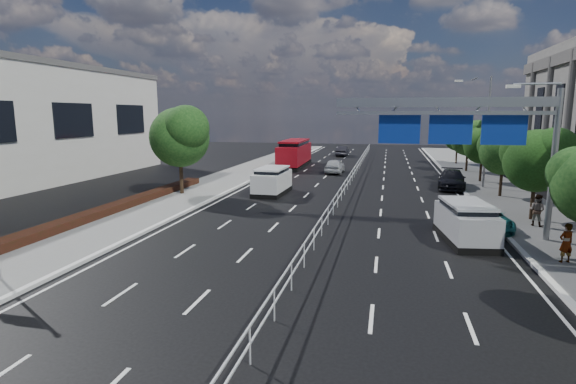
# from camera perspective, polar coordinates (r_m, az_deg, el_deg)

# --- Properties ---
(ground) EXTENTS (160.00, 160.00, 0.00)m
(ground) POSITION_cam_1_polar(r_m,az_deg,el_deg) (14.53, -0.93, -14.71)
(ground) COLOR black
(ground) RESTS_ON ground
(kerb_near) EXTENTS (0.25, 140.00, 0.15)m
(kerb_near) POSITION_cam_1_polar(r_m,az_deg,el_deg) (18.63, -29.43, -10.15)
(kerb_near) COLOR silver
(kerb_near) RESTS_ON ground
(median_fence) EXTENTS (0.05, 85.00, 1.02)m
(median_fence) POSITION_cam_1_polar(r_m,az_deg,el_deg) (35.91, 7.47, 0.95)
(median_fence) COLOR silver
(median_fence) RESTS_ON ground
(hedge_near) EXTENTS (1.00, 36.00, 0.44)m
(hedge_near) POSITION_cam_1_polar(r_m,az_deg,el_deg) (24.90, -29.24, -4.61)
(hedge_near) COLOR black
(hedge_near) RESTS_ON sidewalk_near
(overhead_gantry) EXTENTS (10.24, 0.38, 7.45)m
(overhead_gantry) POSITION_cam_1_polar(r_m,az_deg,el_deg) (23.19, 21.83, 8.09)
(overhead_gantry) COLOR gray
(overhead_gantry) RESTS_ON ground
(streetlight_far) EXTENTS (2.78, 2.40, 9.00)m
(streetlight_far) POSITION_cam_1_polar(r_m,az_deg,el_deg) (39.55, 23.59, 7.85)
(streetlight_far) COLOR gray
(streetlight_far) RESTS_ON ground
(near_tree_back) EXTENTS (4.84, 4.51, 6.69)m
(near_tree_back) POSITION_cam_1_polar(r_m,az_deg,el_deg) (34.32, -13.53, 7.21)
(near_tree_back) COLOR black
(near_tree_back) RESTS_ON ground
(far_tree_d) EXTENTS (3.85, 3.59, 5.34)m
(far_tree_d) POSITION_cam_1_polar(r_m,az_deg,el_deg) (28.61, 29.15, 3.90)
(far_tree_d) COLOR black
(far_tree_d) RESTS_ON ground
(far_tree_e) EXTENTS (3.63, 3.38, 5.13)m
(far_tree_e) POSITION_cam_1_polar(r_m,az_deg,el_deg) (35.85, 25.78, 4.92)
(far_tree_e) COLOR black
(far_tree_e) RESTS_ON ground
(far_tree_f) EXTENTS (3.52, 3.28, 5.02)m
(far_tree_f) POSITION_cam_1_polar(r_m,az_deg,el_deg) (43.18, 23.55, 5.67)
(far_tree_f) COLOR black
(far_tree_f) RESTS_ON ground
(far_tree_g) EXTENTS (3.96, 3.69, 5.45)m
(far_tree_g) POSITION_cam_1_polar(r_m,az_deg,el_deg) (50.54, 21.99, 6.57)
(far_tree_g) COLOR black
(far_tree_g) RESTS_ON ground
(far_tree_h) EXTENTS (3.41, 3.18, 4.91)m
(far_tree_h) POSITION_cam_1_polar(r_m,az_deg,el_deg) (57.96, 20.78, 6.65)
(far_tree_h) COLOR black
(far_tree_h) RESTS_ON ground
(white_minivan) EXTENTS (2.16, 4.76, 2.05)m
(white_minivan) POSITION_cam_1_polar(r_m,az_deg,el_deg) (34.27, -2.02, 1.41)
(white_minivan) COLOR black
(white_minivan) RESTS_ON ground
(red_bus) EXTENTS (2.70, 10.36, 3.08)m
(red_bus) POSITION_cam_1_polar(r_m,az_deg,el_deg) (52.35, 0.85, 5.01)
(red_bus) COLOR black
(red_bus) RESTS_ON ground
(near_car_silver) EXTENTS (1.84, 4.35, 1.47)m
(near_car_silver) POSITION_cam_1_polar(r_m,az_deg,el_deg) (46.87, 5.95, 3.32)
(near_car_silver) COLOR #A3A5AA
(near_car_silver) RESTS_ON ground
(near_car_dark) EXTENTS (1.51, 4.26, 1.40)m
(near_car_dark) POSITION_cam_1_polar(r_m,az_deg,el_deg) (66.05, 6.90, 5.16)
(near_car_dark) COLOR black
(near_car_dark) RESTS_ON ground
(silver_minivan) EXTENTS (2.57, 4.83, 1.91)m
(silver_minivan) POSITION_cam_1_polar(r_m,az_deg,el_deg) (23.16, 21.64, -3.57)
(silver_minivan) COLOR black
(silver_minivan) RESTS_ON ground
(parked_car_teal) EXTENTS (2.27, 4.51, 1.22)m
(parked_car_teal) POSITION_cam_1_polar(r_m,az_deg,el_deg) (25.96, 23.86, -3.07)
(parked_car_teal) COLOR #156062
(parked_car_teal) RESTS_ON ground
(parked_car_dark) EXTENTS (2.68, 5.37, 1.50)m
(parked_car_dark) POSITION_cam_1_polar(r_m,az_deg,el_deg) (39.27, 20.07, 1.52)
(parked_car_dark) COLOR black
(parked_car_dark) RESTS_ON ground
(pedestrian_a) EXTENTS (0.69, 0.57, 1.63)m
(pedestrian_a) POSITION_cam_1_polar(r_m,az_deg,el_deg) (21.26, 31.83, -5.50)
(pedestrian_a) COLOR gray
(pedestrian_a) RESTS_ON sidewalk_far
(pedestrian_b) EXTENTS (1.05, 1.03, 1.71)m
(pedestrian_b) POSITION_cam_1_polar(r_m,az_deg,el_deg) (27.38, 29.06, -2.02)
(pedestrian_b) COLOR gray
(pedestrian_b) RESTS_ON sidewalk_far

